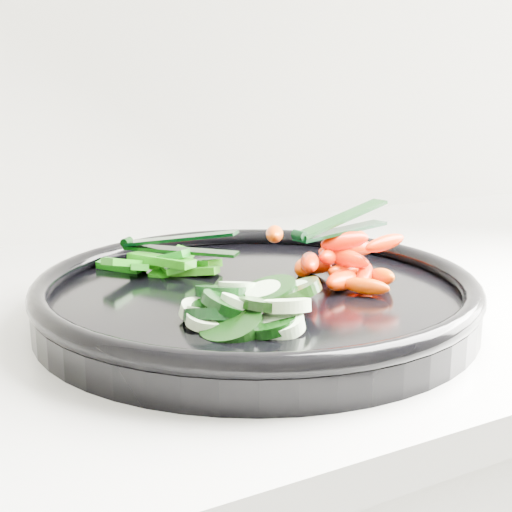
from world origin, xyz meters
name	(u,v)px	position (x,y,z in m)	size (l,w,h in m)	color
veggie_tray	(256,295)	(-0.15, 1.62, 0.95)	(0.41, 0.41, 0.04)	black
cucumber_pile	(241,309)	(-0.19, 1.56, 0.96)	(0.13, 0.12, 0.04)	black
carrot_pile	(337,261)	(-0.07, 1.62, 0.97)	(0.11, 0.15, 0.05)	#F00F00
pepper_pile	(163,264)	(-0.19, 1.71, 0.96)	(0.11, 0.10, 0.03)	#1E6609
tong_carrot	(339,225)	(-0.06, 1.62, 1.00)	(0.11, 0.04, 0.02)	black
tong_pepper	(177,244)	(-0.18, 1.71, 0.98)	(0.09, 0.09, 0.02)	black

